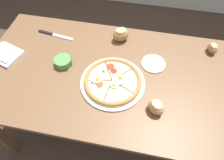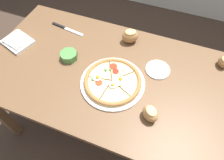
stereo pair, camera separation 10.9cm
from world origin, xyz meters
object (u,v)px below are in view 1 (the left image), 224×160
object	(u,v)px
dining_table	(115,83)
ramekin_bowl	(63,62)
bread_piece_near	(156,107)
bread_piece_far	(213,48)
napkin_folded	(5,54)
knife_main	(55,35)
side_saucer	(153,64)
pizza	(112,81)
bread_piece_mid	(121,34)

from	to	relation	value
dining_table	ramekin_bowl	world-z (taller)	ramekin_bowl
bread_piece_near	bread_piece_far	size ratio (longest dim) A/B	1.30
napkin_folded	knife_main	xyz separation A→B (m)	(0.23, 0.23, -0.01)
napkin_folded	knife_main	size ratio (longest dim) A/B	0.82
bread_piece_near	knife_main	size ratio (longest dim) A/B	0.43
knife_main	side_saucer	distance (m)	0.68
napkin_folded	bread_piece_near	xyz separation A→B (m)	(0.93, -0.20, 0.03)
pizza	side_saucer	distance (m)	0.28
bread_piece_far	knife_main	distance (m)	1.01
pizza	bread_piece_mid	world-z (taller)	bread_piece_mid
dining_table	knife_main	world-z (taller)	knife_main
ramekin_bowl	bread_piece_mid	xyz separation A→B (m)	(0.30, 0.27, 0.02)
pizza	bread_piece_near	size ratio (longest dim) A/B	3.26
pizza	ramekin_bowl	distance (m)	0.32
knife_main	pizza	bearing A→B (deg)	-25.87
napkin_folded	bread_piece_near	size ratio (longest dim) A/B	1.91
pizza	bread_piece_mid	distance (m)	0.35
bread_piece_near	pizza	bearing A→B (deg)	153.33
dining_table	bread_piece_mid	world-z (taller)	bread_piece_mid
bread_piece_far	pizza	bearing A→B (deg)	-147.74
napkin_folded	ramekin_bowl	bearing A→B (deg)	0.82
dining_table	pizza	xyz separation A→B (m)	(-0.00, -0.06, 0.11)
ramekin_bowl	knife_main	bearing A→B (deg)	121.65
bread_piece_far	ramekin_bowl	bearing A→B (deg)	-162.46
ramekin_bowl	side_saucer	bearing A→B (deg)	11.20
dining_table	side_saucer	bearing A→B (deg)	29.18
dining_table	ramekin_bowl	distance (m)	0.33
napkin_folded	bread_piece_near	distance (m)	0.95
knife_main	dining_table	bearing A→B (deg)	-19.70
bread_piece_far	side_saucer	xyz separation A→B (m)	(-0.34, -0.17, -0.03)
ramekin_bowl	knife_main	xyz separation A→B (m)	(-0.14, 0.23, -0.02)
dining_table	bread_piece_mid	size ratio (longest dim) A/B	12.57
dining_table	bread_piece_far	distance (m)	0.64
bread_piece_near	side_saucer	xyz separation A→B (m)	(-0.03, 0.31, -0.04)
bread_piece_mid	knife_main	distance (m)	0.44
dining_table	bread_piece_mid	xyz separation A→B (m)	(-0.02, 0.28, 0.14)
dining_table	side_saucer	world-z (taller)	side_saucer
bread_piece_far	bread_piece_mid	bearing A→B (deg)	-179.58
ramekin_bowl	bread_piece_mid	bearing A→B (deg)	42.25
ramekin_bowl	bread_piece_near	xyz separation A→B (m)	(0.56, -0.20, 0.02)
dining_table	knife_main	size ratio (longest dim) A/B	6.24
knife_main	bread_piece_far	bearing A→B (deg)	11.01
ramekin_bowl	bread_piece_far	bearing A→B (deg)	17.54
bread_piece_mid	bread_piece_far	bearing A→B (deg)	0.42
pizza	side_saucer	bearing A→B (deg)	40.20
pizza	napkin_folded	bearing A→B (deg)	173.88
dining_table	ramekin_bowl	bearing A→B (deg)	177.41
bread_piece_mid	knife_main	xyz separation A→B (m)	(-0.44, -0.04, -0.04)
napkin_folded	bread_piece_far	world-z (taller)	bread_piece_far
ramekin_bowl	side_saucer	xyz separation A→B (m)	(0.53, 0.10, -0.02)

